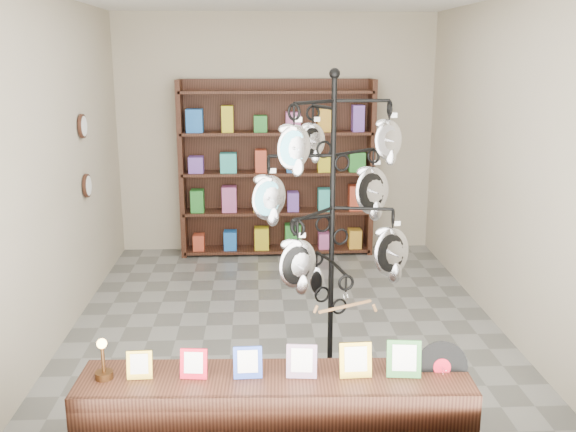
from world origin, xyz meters
name	(u,v)px	position (x,y,z in m)	size (l,w,h in m)	color
ground	(285,324)	(0.00, 0.00, 0.00)	(5.00, 5.00, 0.00)	slate
room_envelope	(285,129)	(0.00, 0.00, 1.85)	(5.00, 5.00, 5.00)	#B0A48E
display_tree	(332,209)	(0.30, -1.08, 1.38)	(1.30, 1.30, 2.40)	black
front_shelf	(275,420)	(-0.16, -2.12, 0.30)	(2.40, 0.57, 0.84)	black
back_shelving	(277,174)	(0.00, 2.30, 1.03)	(2.42, 0.36, 2.20)	black
wall_clocks	(85,156)	(-1.97, 0.80, 1.50)	(0.03, 0.24, 0.84)	black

